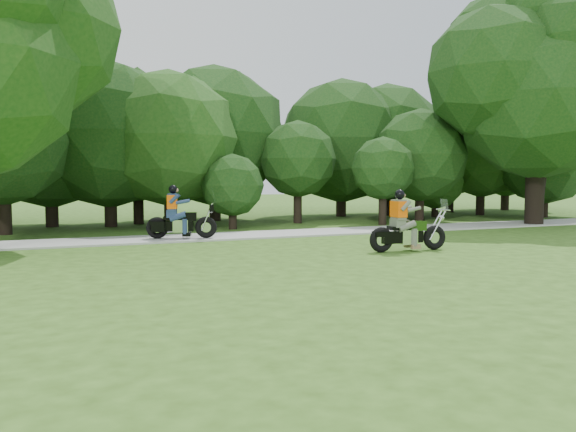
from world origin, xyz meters
TOP-DOWN VIEW (x-y plane):
  - ground at (0.00, 0.00)m, footprint 100.00×100.00m
  - walkway at (0.00, 8.00)m, footprint 60.00×2.20m
  - tree_line at (-0.62, 14.63)m, footprint 39.26×12.52m
  - big_tree_east at (10.46, 7.87)m, footprint 9.07×6.89m
  - chopper_motorcycle at (0.66, 2.59)m, footprint 2.39×0.64m
  - touring_motorcycle at (-4.57, 7.65)m, footprint 2.22×1.14m

SIDE VIEW (x-z plane):
  - ground at x=0.00m, z-range 0.00..0.00m
  - walkway at x=0.00m, z-range 0.00..0.06m
  - chopper_motorcycle at x=0.66m, z-range -0.22..1.48m
  - touring_motorcycle at x=-4.57m, z-range -0.18..1.55m
  - tree_line at x=-0.62m, z-range -0.25..7.54m
  - big_tree_east at x=10.46m, z-range 0.80..11.26m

